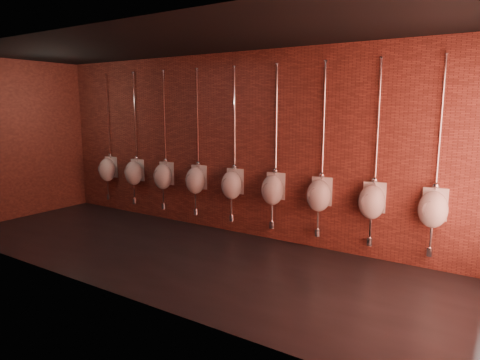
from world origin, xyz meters
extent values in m
plane|color=black|center=(0.00, 0.00, 0.00)|extent=(8.50, 8.50, 0.00)
cube|color=black|center=(0.00, 0.00, 3.20)|extent=(8.50, 3.00, 0.04)
cube|color=brown|center=(0.00, 1.50, 1.60)|extent=(8.50, 0.04, 3.20)
cube|color=brown|center=(0.00, -1.50, 1.60)|extent=(8.50, 0.04, 3.20)
cube|color=brown|center=(-4.25, 0.00, 1.60)|extent=(0.04, 3.00, 3.20)
ellipsoid|color=white|center=(-3.24, 1.35, 0.90)|extent=(0.44, 0.40, 0.51)
cube|color=white|center=(-3.24, 1.48, 0.95)|extent=(0.33, 0.10, 0.46)
cylinder|color=#9B9B9B|center=(-3.24, 1.22, 0.93)|extent=(0.22, 0.06, 0.22)
cylinder|color=white|center=(-3.24, 1.46, 2.05)|extent=(0.03, 0.03, 1.80)
sphere|color=white|center=(-3.24, 1.45, 1.21)|extent=(0.09, 0.09, 0.09)
cylinder|color=white|center=(-3.24, 1.46, 2.95)|extent=(0.06, 0.06, 0.01)
cylinder|color=white|center=(-3.24, 1.35, 0.53)|extent=(0.04, 0.04, 0.34)
cylinder|color=white|center=(-3.24, 1.35, 0.30)|extent=(0.09, 0.09, 0.12)
cylinder|color=white|center=(-3.24, 1.44, 0.30)|extent=(0.04, 0.17, 0.04)
ellipsoid|color=white|center=(-2.41, 1.35, 0.90)|extent=(0.44, 0.40, 0.51)
cube|color=white|center=(-2.41, 1.48, 0.95)|extent=(0.33, 0.10, 0.46)
cylinder|color=#9B9B9B|center=(-2.41, 1.22, 0.93)|extent=(0.22, 0.06, 0.22)
cylinder|color=white|center=(-2.41, 1.46, 2.05)|extent=(0.03, 0.03, 1.80)
sphere|color=white|center=(-2.41, 1.45, 1.21)|extent=(0.09, 0.09, 0.09)
cylinder|color=white|center=(-2.41, 1.46, 2.95)|extent=(0.06, 0.06, 0.01)
cylinder|color=white|center=(-2.41, 1.35, 0.53)|extent=(0.04, 0.04, 0.34)
cylinder|color=white|center=(-2.41, 1.35, 0.30)|extent=(0.09, 0.09, 0.12)
cylinder|color=white|center=(-2.41, 1.44, 0.30)|extent=(0.04, 0.17, 0.04)
ellipsoid|color=white|center=(-1.58, 1.35, 0.90)|extent=(0.44, 0.40, 0.51)
cube|color=white|center=(-1.58, 1.48, 0.95)|extent=(0.33, 0.10, 0.46)
cylinder|color=#9B9B9B|center=(-1.58, 1.22, 0.93)|extent=(0.22, 0.06, 0.22)
cylinder|color=white|center=(-1.58, 1.46, 2.05)|extent=(0.03, 0.03, 1.80)
sphere|color=white|center=(-1.58, 1.45, 1.21)|extent=(0.09, 0.09, 0.09)
cylinder|color=white|center=(-1.58, 1.46, 2.95)|extent=(0.06, 0.06, 0.01)
cylinder|color=white|center=(-1.58, 1.35, 0.53)|extent=(0.04, 0.04, 0.34)
cylinder|color=white|center=(-1.58, 1.35, 0.30)|extent=(0.09, 0.09, 0.12)
cylinder|color=white|center=(-1.58, 1.44, 0.30)|extent=(0.04, 0.17, 0.04)
ellipsoid|color=white|center=(-0.75, 1.35, 0.90)|extent=(0.44, 0.40, 0.51)
cube|color=white|center=(-0.75, 1.48, 0.95)|extent=(0.33, 0.10, 0.46)
cylinder|color=#9B9B9B|center=(-0.75, 1.22, 0.93)|extent=(0.22, 0.06, 0.22)
cylinder|color=white|center=(-0.75, 1.46, 2.05)|extent=(0.03, 0.03, 1.80)
sphere|color=white|center=(-0.75, 1.45, 1.21)|extent=(0.09, 0.09, 0.09)
cylinder|color=white|center=(-0.75, 1.46, 2.95)|extent=(0.06, 0.06, 0.01)
cylinder|color=white|center=(-0.75, 1.35, 0.53)|extent=(0.04, 0.04, 0.34)
cylinder|color=white|center=(-0.75, 1.35, 0.30)|extent=(0.09, 0.09, 0.12)
cylinder|color=white|center=(-0.75, 1.44, 0.30)|extent=(0.04, 0.17, 0.04)
ellipsoid|color=white|center=(0.07, 1.35, 0.90)|extent=(0.44, 0.40, 0.51)
cube|color=white|center=(0.07, 1.48, 0.95)|extent=(0.33, 0.10, 0.46)
cylinder|color=#9B9B9B|center=(0.07, 1.22, 0.93)|extent=(0.22, 0.06, 0.22)
cylinder|color=white|center=(0.07, 1.46, 2.05)|extent=(0.03, 0.03, 1.80)
sphere|color=white|center=(0.07, 1.45, 1.21)|extent=(0.09, 0.09, 0.09)
cylinder|color=white|center=(0.07, 1.46, 2.95)|extent=(0.06, 0.06, 0.01)
cylinder|color=white|center=(0.07, 1.35, 0.53)|extent=(0.04, 0.04, 0.34)
cylinder|color=white|center=(0.07, 1.35, 0.30)|extent=(0.09, 0.09, 0.12)
cylinder|color=white|center=(0.07, 1.44, 0.30)|extent=(0.04, 0.17, 0.04)
ellipsoid|color=white|center=(0.90, 1.35, 0.90)|extent=(0.44, 0.40, 0.51)
cube|color=white|center=(0.90, 1.48, 0.95)|extent=(0.33, 0.10, 0.46)
cylinder|color=#9B9B9B|center=(0.90, 1.22, 0.93)|extent=(0.22, 0.06, 0.22)
cylinder|color=white|center=(0.90, 1.46, 2.05)|extent=(0.03, 0.03, 1.80)
sphere|color=white|center=(0.90, 1.45, 1.21)|extent=(0.09, 0.09, 0.09)
cylinder|color=white|center=(0.90, 1.46, 2.95)|extent=(0.06, 0.06, 0.01)
cylinder|color=white|center=(0.90, 1.35, 0.53)|extent=(0.04, 0.04, 0.34)
cylinder|color=white|center=(0.90, 1.35, 0.30)|extent=(0.09, 0.09, 0.12)
cylinder|color=white|center=(0.90, 1.44, 0.30)|extent=(0.04, 0.17, 0.04)
ellipsoid|color=white|center=(1.73, 1.35, 0.90)|extent=(0.44, 0.40, 0.51)
cube|color=white|center=(1.73, 1.48, 0.95)|extent=(0.33, 0.10, 0.46)
cylinder|color=#9B9B9B|center=(1.73, 1.22, 0.93)|extent=(0.22, 0.06, 0.22)
cylinder|color=white|center=(1.73, 1.46, 2.05)|extent=(0.03, 0.03, 1.80)
sphere|color=white|center=(1.73, 1.45, 1.21)|extent=(0.09, 0.09, 0.09)
cylinder|color=white|center=(1.73, 1.46, 2.95)|extent=(0.06, 0.06, 0.01)
cylinder|color=white|center=(1.73, 1.35, 0.53)|extent=(0.04, 0.04, 0.34)
cylinder|color=white|center=(1.73, 1.35, 0.30)|extent=(0.09, 0.09, 0.12)
cylinder|color=white|center=(1.73, 1.44, 0.30)|extent=(0.04, 0.17, 0.04)
ellipsoid|color=white|center=(2.56, 1.35, 0.90)|extent=(0.44, 0.40, 0.51)
cube|color=white|center=(2.56, 1.48, 0.95)|extent=(0.33, 0.10, 0.46)
cylinder|color=#9B9B9B|center=(2.56, 1.22, 0.93)|extent=(0.22, 0.06, 0.22)
cylinder|color=white|center=(2.56, 1.46, 2.05)|extent=(0.03, 0.03, 1.80)
sphere|color=white|center=(2.56, 1.45, 1.21)|extent=(0.09, 0.09, 0.09)
cylinder|color=white|center=(2.56, 1.46, 2.95)|extent=(0.06, 0.06, 0.01)
cylinder|color=white|center=(2.56, 1.35, 0.53)|extent=(0.04, 0.04, 0.34)
cylinder|color=white|center=(2.56, 1.35, 0.30)|extent=(0.09, 0.09, 0.12)
cylinder|color=white|center=(2.56, 1.44, 0.30)|extent=(0.04, 0.17, 0.04)
ellipsoid|color=white|center=(3.38, 1.35, 0.90)|extent=(0.44, 0.40, 0.51)
cube|color=white|center=(3.38, 1.48, 0.95)|extent=(0.33, 0.10, 0.46)
cylinder|color=#9B9B9B|center=(3.38, 1.22, 0.93)|extent=(0.22, 0.06, 0.22)
cylinder|color=white|center=(3.38, 1.46, 2.05)|extent=(0.03, 0.03, 1.80)
sphere|color=white|center=(3.38, 1.45, 1.21)|extent=(0.09, 0.09, 0.09)
cylinder|color=white|center=(3.38, 1.46, 2.95)|extent=(0.06, 0.06, 0.01)
cylinder|color=white|center=(3.38, 1.35, 0.53)|extent=(0.04, 0.04, 0.34)
cylinder|color=white|center=(3.38, 1.35, 0.30)|extent=(0.09, 0.09, 0.12)
cylinder|color=white|center=(3.38, 1.44, 0.30)|extent=(0.04, 0.17, 0.04)
camera|label=1|loc=(4.29, -4.80, 2.29)|focal=32.00mm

